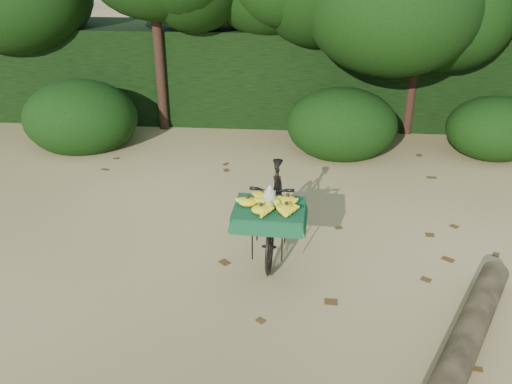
{
  "coord_description": "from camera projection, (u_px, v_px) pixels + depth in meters",
  "views": [
    {
      "loc": [
        0.78,
        -4.45,
        3.37
      ],
      "look_at": [
        0.35,
        0.72,
        0.9
      ],
      "focal_mm": 38.0,
      "sensor_mm": 36.0,
      "label": 1
    }
  ],
  "objects": [
    {
      "name": "hedge_backdrop",
      "position": [
        261.0,
        72.0,
        10.79
      ],
      "size": [
        26.0,
        1.8,
        1.8
      ],
      "primitive_type": "cube",
      "color": "black",
      "rests_on": "ground"
    },
    {
      "name": "fallen_log",
      "position": [
        447.0,
        384.0,
        4.31
      ],
      "size": [
        2.0,
        3.44,
        0.27
      ],
      "primitive_type": "cylinder",
      "rotation": [
        1.57,
        0.0,
        -0.49
      ],
      "color": "brown",
      "rests_on": "ground"
    },
    {
      "name": "ground",
      "position": [
        216.0,
        301.0,
        5.5
      ],
      "size": [
        80.0,
        80.0,
        0.0
      ],
      "primitive_type": "plane",
      "color": "tan",
      "rests_on": "ground"
    },
    {
      "name": "tree_row",
      "position": [
        222.0,
        20.0,
        9.65
      ],
      "size": [
        14.5,
        2.0,
        4.0
      ],
      "primitive_type": null,
      "color": "black",
      "rests_on": "ground"
    },
    {
      "name": "bush_clumps",
      "position": [
        282.0,
        126.0,
        9.15
      ],
      "size": [
        8.8,
        1.7,
        0.9
      ],
      "primitive_type": null,
      "color": "black",
      "rests_on": "ground"
    },
    {
      "name": "leaf_litter",
      "position": [
        224.0,
        266.0,
        6.09
      ],
      "size": [
        7.0,
        7.3,
        0.01
      ],
      "primitive_type": null,
      "color": "#4B3314",
      "rests_on": "ground"
    },
    {
      "name": "vendor_bicycle",
      "position": [
        274.0,
        210.0,
        6.2
      ],
      "size": [
        0.76,
        1.77,
        1.02
      ],
      "rotation": [
        0.0,
        0.0,
        -0.05
      ],
      "color": "black",
      "rests_on": "ground"
    }
  ]
}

